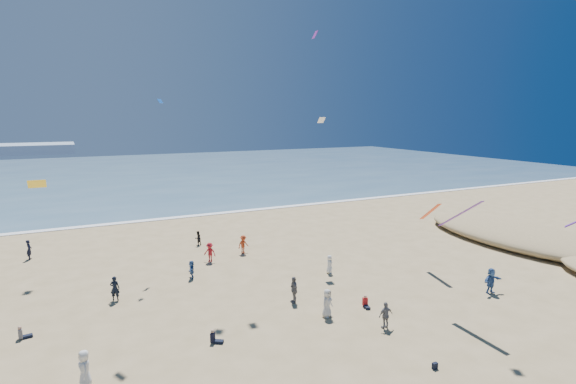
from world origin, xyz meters
name	(u,v)px	position (x,y,z in m)	size (l,w,h in m)	color
ocean	(107,175)	(0.00, 95.00, 0.03)	(220.00, 100.00, 0.06)	#476B84
surf_line	(143,221)	(0.00, 45.00, 0.04)	(220.00, 1.20, 0.08)	white
standing_flyers	(277,289)	(4.76, 15.31, 0.89)	(32.42, 39.34, 1.92)	#385F9C
seated_group	(312,368)	(2.36, 6.00, 0.42)	(21.84, 24.77, 0.84)	white
navy_bag	(435,366)	(8.44, 3.72, 0.17)	(0.28, 0.18, 0.34)	black
kites_aloft	(347,99)	(8.96, 13.21, 14.13)	(40.75, 41.79, 31.26)	purple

